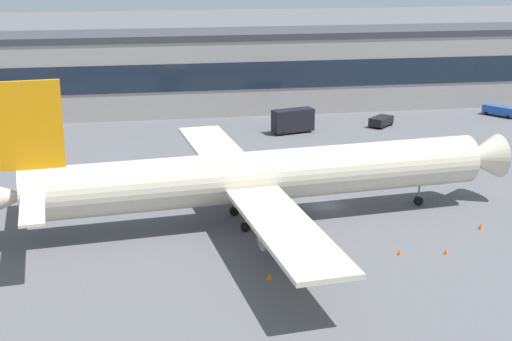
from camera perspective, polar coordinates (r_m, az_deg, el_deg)
ground_plane at (r=91.36m, az=5.45°, el=-2.75°), size 600.00×600.00×0.00m
terminal_building at (r=144.73m, az=-0.44°, el=7.87°), size 145.17×14.49×15.42m
airliner at (r=83.90m, az=-0.14°, el=-0.48°), size 63.50×54.45×17.86m
catering_truck at (r=126.25m, az=2.84°, el=3.97°), size 7.63×4.35×4.15m
pushback_tractor at (r=132.81m, az=9.74°, el=3.85°), size 5.27×5.19×1.75m
belt_loader at (r=146.76m, az=18.49°, el=4.50°), size 5.30×6.39×1.95m
traffic_cone_0 at (r=71.25m, az=1.05°, el=-8.25°), size 0.60×0.60×0.75m
traffic_cone_1 at (r=79.40m, az=14.64°, el=-6.13°), size 0.50×0.50×0.62m
traffic_cone_2 at (r=87.25m, az=17.17°, el=-4.18°), size 0.59×0.59×0.73m
traffic_cone_3 at (r=78.09m, az=11.16°, el=-6.30°), size 0.48×0.48×0.60m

